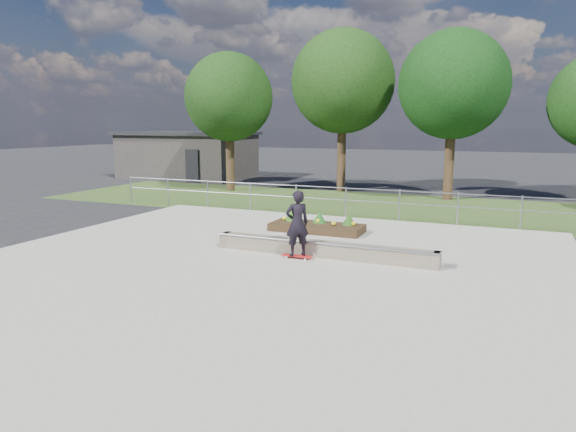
# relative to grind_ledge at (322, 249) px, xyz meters

# --- Properties ---
(ground) EXTENTS (120.00, 120.00, 0.00)m
(ground) POSITION_rel_grind_ledge_xyz_m (-1.14, -1.61, -0.26)
(ground) COLOR black
(ground) RESTS_ON ground
(grass_verge) EXTENTS (30.00, 8.00, 0.02)m
(grass_verge) POSITION_rel_grind_ledge_xyz_m (-1.14, 9.39, -0.25)
(grass_verge) COLOR #2E461C
(grass_verge) RESTS_ON ground
(concrete_slab) EXTENTS (15.00, 15.00, 0.06)m
(concrete_slab) POSITION_rel_grind_ledge_xyz_m (-1.14, -1.61, -0.23)
(concrete_slab) COLOR gray
(concrete_slab) RESTS_ON ground
(fence) EXTENTS (20.06, 0.06, 1.20)m
(fence) POSITION_rel_grind_ledge_xyz_m (-1.14, 5.89, 0.51)
(fence) COLOR #9A9EA3
(fence) RESTS_ON ground
(building) EXTENTS (8.40, 5.40, 3.00)m
(building) POSITION_rel_grind_ledge_xyz_m (-15.13, 16.39, 1.25)
(building) COLOR #2B2826
(building) RESTS_ON ground
(tree_far_left) EXTENTS (4.55, 4.55, 7.15)m
(tree_far_left) POSITION_rel_grind_ledge_xyz_m (-9.14, 11.39, 4.59)
(tree_far_left) COLOR #322114
(tree_far_left) RESTS_ON ground
(tree_mid_left) EXTENTS (5.25, 5.25, 8.25)m
(tree_mid_left) POSITION_rel_grind_ledge_xyz_m (-3.64, 13.39, 5.34)
(tree_mid_left) COLOR #311F13
(tree_mid_left) RESTS_ON ground
(tree_mid_right) EXTENTS (4.90, 4.90, 7.70)m
(tree_mid_right) POSITION_rel_grind_ledge_xyz_m (1.86, 12.39, 4.97)
(tree_mid_right) COLOR #322014
(tree_mid_right) RESTS_ON ground
(grind_ledge) EXTENTS (6.00, 0.44, 0.43)m
(grind_ledge) POSITION_rel_grind_ledge_xyz_m (0.00, 0.00, 0.00)
(grind_ledge) COLOR #645A4A
(grind_ledge) RESTS_ON concrete_slab
(planter_bed) EXTENTS (3.00, 1.20, 0.61)m
(planter_bed) POSITION_rel_grind_ledge_xyz_m (-1.23, 3.03, -0.02)
(planter_bed) COLOR black
(planter_bed) RESTS_ON concrete_slab
(skateboarder) EXTENTS (0.80, 0.71, 1.78)m
(skateboarder) POSITION_rel_grind_ledge_xyz_m (-0.54, -0.43, 0.72)
(skateboarder) COLOR white
(skateboarder) RESTS_ON concrete_slab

